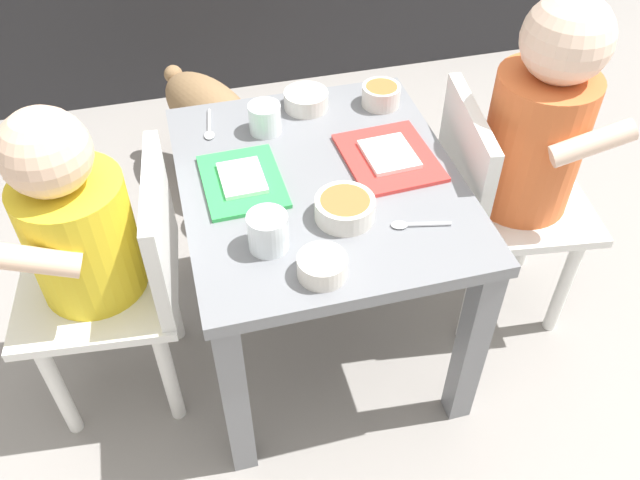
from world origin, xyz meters
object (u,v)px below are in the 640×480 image
object	(u,v)px
seated_child_left	(86,234)
water_cup_right	(268,233)
food_tray_left	(242,180)
spoon_by_left_tray	(414,225)
seated_child_right	(532,136)
food_tray_right	(389,157)
veggie_bowl_far	(306,99)
cereal_bowl_right_side	(345,208)
veggie_bowl_near	(322,266)
spoon_by_right_tray	(209,128)
dining_table	(320,212)
dog	(221,121)
water_cup_left	(265,120)
cereal_bowl_left_side	(381,95)

from	to	relation	value
seated_child_left	water_cup_right	xyz separation A→B (m)	(0.28, -0.13, 0.05)
food_tray_left	spoon_by_left_tray	world-z (taller)	food_tray_left
seated_child_right	food_tray_right	size ratio (longest dim) A/B	3.70
seated_child_left	veggie_bowl_far	distance (m)	0.50
cereal_bowl_right_side	veggie_bowl_near	bearing A→B (deg)	-120.75
seated_child_left	veggie_bowl_near	distance (m)	0.41
seated_child_left	veggie_bowl_far	bearing A→B (deg)	29.04
cereal_bowl_right_side	spoon_by_right_tray	bearing A→B (deg)	120.62
water_cup_right	veggie_bowl_far	world-z (taller)	water_cup_right
spoon_by_left_tray	food_tray_right	bearing A→B (deg)	84.53
food_tray_right	spoon_by_right_tray	distance (m)	0.35
dining_table	veggie_bowl_far	size ratio (longest dim) A/B	6.50
veggie_bowl_near	cereal_bowl_right_side	distance (m)	0.13
dog	food_tray_left	bearing A→B (deg)	-91.87
water_cup_right	veggie_bowl_near	distance (m)	0.10
food_tray_left	spoon_by_right_tray	xyz separation A→B (m)	(-0.03, 0.18, -0.00)
water_cup_left	cereal_bowl_left_side	xyz separation A→B (m)	(0.24, 0.03, -0.00)
dog	veggie_bowl_far	size ratio (longest dim) A/B	5.28
veggie_bowl_far	dining_table	bearing A→B (deg)	-97.56
seated_child_left	food_tray_left	world-z (taller)	seated_child_left
food_tray_left	cereal_bowl_left_side	world-z (taller)	cereal_bowl_left_side
food_tray_right	dining_table	bearing A→B (deg)	-171.45
water_cup_right	cereal_bowl_left_side	distance (m)	0.45
dining_table	cereal_bowl_right_side	xyz separation A→B (m)	(0.01, -0.11, 0.10)
water_cup_left	spoon_by_right_tray	bearing A→B (deg)	162.37
dining_table	spoon_by_right_tray	distance (m)	0.27
seated_child_left	seated_child_right	distance (m)	0.81
dog	veggie_bowl_near	bearing A→B (deg)	-85.38
food_tray_right	spoon_by_left_tray	distance (m)	0.18
veggie_bowl_far	cereal_bowl_right_side	xyz separation A→B (m)	(-0.02, -0.33, 0.00)
dog	veggie_bowl_near	world-z (taller)	veggie_bowl_near
seated_child_left	veggie_bowl_far	world-z (taller)	seated_child_left
veggie_bowl_far	cereal_bowl_right_side	size ratio (longest dim) A/B	0.89
dog	water_cup_right	bearing A→B (deg)	-90.30
water_cup_left	veggie_bowl_near	world-z (taller)	water_cup_left
seated_child_left	veggie_bowl_far	xyz separation A→B (m)	(0.44, 0.24, 0.04)
cereal_bowl_left_side	spoon_by_left_tray	bearing A→B (deg)	-99.51
food_tray_right	water_cup_right	xyz separation A→B (m)	(-0.26, -0.17, 0.02)
dog	water_cup_left	distance (m)	0.46
seated_child_right	dog	world-z (taller)	seated_child_right
seated_child_left	water_cup_right	bearing A→B (deg)	-23.91
cereal_bowl_left_side	spoon_by_right_tray	xyz separation A→B (m)	(-0.35, 0.00, -0.02)
seated_child_left	spoon_by_left_tray	world-z (taller)	seated_child_left
water_cup_right	spoon_by_right_tray	world-z (taller)	water_cup_right
seated_child_left	food_tray_left	bearing A→B (deg)	8.18
veggie_bowl_near	spoon_by_right_tray	distance (m)	0.44
food_tray_right	spoon_by_right_tray	bearing A→B (deg)	149.64
food_tray_right	water_cup_left	xyz separation A→B (m)	(-0.20, 0.14, 0.02)
dog	cereal_bowl_left_side	size ratio (longest dim) A/B	6.07
cereal_bowl_right_side	water_cup_right	bearing A→B (deg)	-165.33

